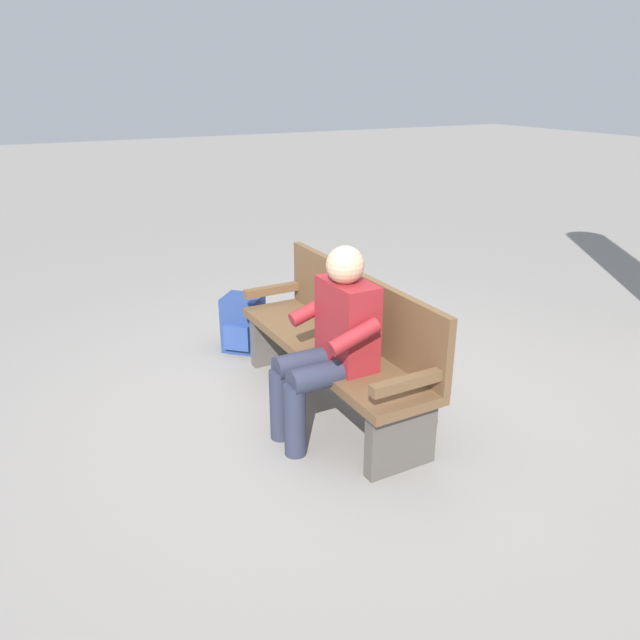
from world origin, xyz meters
The scene contains 4 objects.
ground_plane centered at (0.00, 0.00, 0.00)m, with size 40.00×40.00×0.00m, color gray.
bench_near centered at (0.00, -0.07, 0.46)m, with size 1.81×0.50×0.90m.
person_seated centered at (-0.29, 0.16, 0.63)m, with size 0.57×0.58×1.18m.
backpack centered at (1.13, 0.17, 0.22)m, with size 0.39×0.39×0.45m.
Camera 1 is at (-3.14, 1.73, 2.05)m, focal length 34.18 mm.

